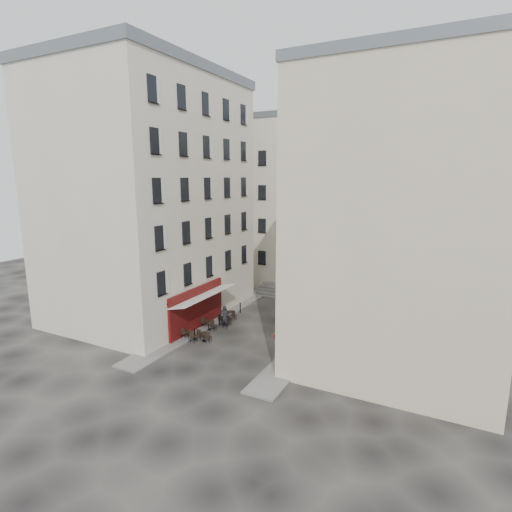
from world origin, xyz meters
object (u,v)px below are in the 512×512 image
Objects in this scene: no_parking_sign at (277,344)px; bistro_table_a at (189,335)px; bistro_table_b at (204,336)px; pedestrian at (225,317)px.

no_parking_sign is 2.06× the size of bistro_table_a.
bistro_table_b is at bearing 167.79° from no_parking_sign.
no_parking_sign is at bearing 135.73° from pedestrian.
pedestrian is (-0.06, 3.00, 0.52)m from bistro_table_b.
no_parking_sign is 2.19× the size of bistro_table_b.
bistro_table_a reaches higher than bistro_table_b.
no_parking_sign reaches higher than pedestrian.
bistro_table_b is at bearing 21.56° from bistro_table_a.
pedestrian is at bearing 91.23° from bistro_table_b.
bistro_table_b is 0.64× the size of pedestrian.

